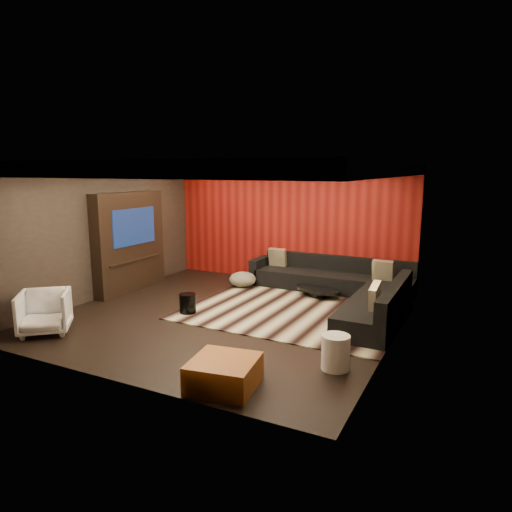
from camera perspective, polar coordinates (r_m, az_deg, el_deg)
The scene contains 26 objects.
floor at distance 8.64m, azimuth -3.59°, elevation -7.42°, with size 6.00×6.00×0.02m, color black.
ceiling at distance 8.21m, azimuth -3.82°, elevation 11.61°, with size 6.00×6.00×0.02m, color silver.
wall_back at distance 10.99m, azimuth 4.23°, elevation 4.04°, with size 6.00×0.02×2.80m, color black.
wall_left at distance 10.15m, azimuth -18.57°, elevation 2.94°, with size 0.02×6.00×2.80m, color black.
wall_right at distance 7.29m, azimuth 17.19°, elevation 0.12°, with size 0.02×6.00×2.80m, color black.
red_feature_wall at distance 10.96m, azimuth 4.15°, elevation 4.01°, with size 5.98×0.05×2.78m, color #6B0C0A.
soffit_back at distance 10.63m, azimuth 3.68°, elevation 10.78°, with size 6.00×0.60×0.22m, color silver.
soffit_front at distance 6.04m, azimuth -17.07°, elevation 10.33°, with size 6.00×0.60×0.22m, color silver.
soffit_left at distance 9.85m, azimuth -17.73°, elevation 10.30°, with size 0.60×4.80×0.22m, color silver.
soffit_right at distance 7.23m, azimuth 15.31°, elevation 10.42°, with size 0.60×4.80×0.22m, color silver.
cove_back at distance 10.32m, azimuth 2.93°, elevation 10.29°, with size 4.80×0.08×0.04m, color #FFD899.
cove_front at distance 6.29m, azimuth -14.87°, elevation 9.62°, with size 4.80×0.08×0.04m, color #FFD899.
cove_left at distance 9.62m, azimuth -16.22°, elevation 9.84°, with size 0.08×4.80×0.04m, color #FFD899.
cove_right at distance 7.31m, azimuth 12.63°, elevation 9.84°, with size 0.08×4.80×0.04m, color #FFD899.
tv_surround at distance 10.51m, azimuth -15.55°, elevation 1.71°, with size 0.30×2.00×2.20m, color black.
tv_screen at distance 10.36m, azimuth -14.99°, elevation 3.56°, with size 0.04×1.30×0.80m, color black.
tv_shelf at distance 10.48m, azimuth -14.79°, elevation -0.51°, with size 0.04×1.60×0.04m, color black.
rug at distance 8.78m, azimuth 4.58°, elevation -7.01°, with size 4.00×3.00×0.02m, color #B9AE87.
coffee_table at distance 9.85m, azimuth 7.77°, elevation -4.47°, with size 1.09×1.09×0.18m, color black.
drum_stool at distance 8.73m, azimuth -8.54°, elevation -5.87°, with size 0.31×0.31×0.37m, color black.
striped_pouf at distance 10.54m, azimuth -1.69°, elevation -2.92°, with size 0.62×0.62×0.34m, color beige.
white_side_table at distance 6.43m, azimuth 9.91°, elevation -11.77°, with size 0.39×0.39×0.48m, color white.
orange_ottoman at distance 5.91m, azimuth -4.02°, elevation -14.40°, with size 0.80×0.80×0.36m, color #914512.
armchair at distance 8.39m, azimuth -24.93°, elevation -6.38°, with size 0.76×0.79×0.72m, color silver.
sectional_sofa at distance 9.59m, azimuth 11.15°, elevation -4.08°, with size 3.65×3.50×0.75m.
throw_pillows at distance 9.46m, azimuth 10.40°, elevation -2.02°, with size 3.10×2.77×0.50m.
Camera 1 is at (4.14, -7.09, 2.69)m, focal length 32.00 mm.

